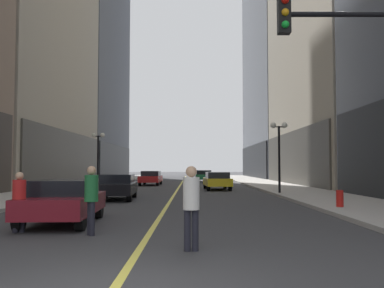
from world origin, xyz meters
name	(u,v)px	position (x,y,z in m)	size (l,w,h in m)	color
ground_plane	(178,185)	(0.00, 35.00, 0.00)	(200.00, 200.00, 0.00)	#38383A
sidewalk_left	(91,184)	(-8.25, 35.00, 0.07)	(4.50, 78.00, 0.15)	#ADA8A0
sidewalk_right	(265,184)	(8.25, 35.00, 0.07)	(4.50, 78.00, 0.15)	#ADA8A0
lane_centre_stripe	(178,185)	(0.00, 35.00, 0.00)	(0.16, 70.00, 0.01)	#E5D64C
car_maroon	(62,200)	(-2.78, 7.33, 0.72)	(2.07, 4.30, 1.32)	maroon
car_black	(115,186)	(-2.84, 16.82, 0.72)	(2.03, 4.28, 1.32)	black
car_yellow	(215,180)	(2.98, 26.41, 0.72)	(2.00, 4.56, 1.32)	yellow
car_red	(149,177)	(-2.75, 34.35, 0.72)	(1.90, 4.71, 1.32)	#B21919
car_green	(201,176)	(2.39, 42.69, 0.72)	(1.93, 4.12, 1.32)	#196038
pedestrian_in_green_parka	(89,195)	(-1.44, 5.13, 1.02)	(0.47, 0.47, 1.74)	black
pedestrian_in_white_shirt	(189,201)	(1.08, 3.12, 1.01)	(0.36, 0.36, 1.73)	black
pedestrian_in_red_jacket	(17,197)	(-3.46, 5.61, 0.92)	(0.45, 0.45, 1.58)	black
traffic_light_near_right	(377,78)	(5.35, 3.89, 3.74)	(3.43, 0.34, 5.65)	black
street_lamp_left_far	(96,147)	(-6.40, 28.37, 3.26)	(1.06, 0.36, 4.43)	black
street_lamp_right_mid	(277,141)	(6.40, 20.30, 3.26)	(1.06, 0.36, 4.43)	black
fire_hydrant_right	(338,200)	(6.90, 11.16, 0.40)	(0.28, 0.28, 0.80)	red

